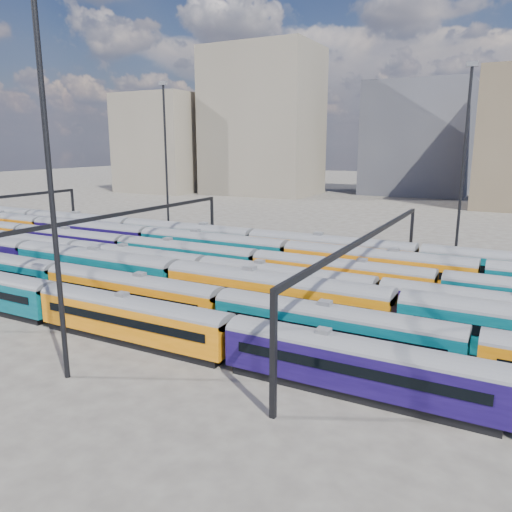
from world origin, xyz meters
The scene contains 13 objects.
ground centered at (0.00, 0.00, 0.00)m, with size 500.00×500.00×0.00m, color #3E3935.
rake_0 centered at (-5.21, -15.00, 2.41)m, with size 93.30×2.74×4.59m.
rake_1 centered at (10.12, -10.00, 2.54)m, with size 98.24×2.88×4.84m.
rake_2 centered at (-19.33, -5.00, 2.85)m, with size 154.18×3.22×5.43m.
rake_3 centered at (11.06, 0.00, 2.49)m, with size 115.59×2.82×4.74m.
rake_4 centered at (-14.36, 5.00, 2.57)m, with size 139.53×2.92×4.90m.
rake_5 centered at (-13.65, 10.00, 2.81)m, with size 108.49×3.18×5.36m.
rake_6 centered at (-10.22, 15.00, 2.86)m, with size 132.37×3.23×5.44m.
gantry_1 centered at (-20.00, 0.00, 6.79)m, with size 0.35×40.35×8.03m.
gantry_2 centered at (10.00, 0.00, 6.79)m, with size 0.35×40.35×8.03m.
mast_1 centered at (-30.00, 22.00, 13.97)m, with size 1.40×0.50×25.60m.
mast_2 centered at (-5.00, -22.00, 13.97)m, with size 1.40×0.50×25.60m.
mast_3 centered at (15.00, 24.00, 13.97)m, with size 1.40×0.50×25.60m.
Camera 1 is at (21.69, -44.24, 15.93)m, focal length 35.00 mm.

